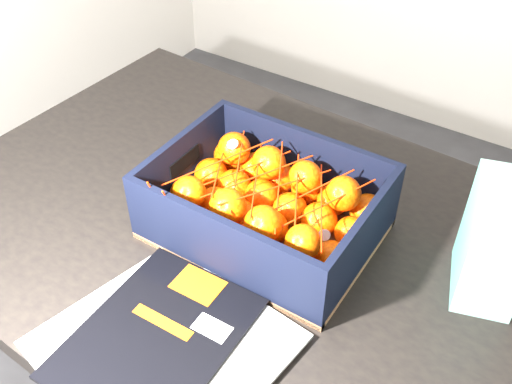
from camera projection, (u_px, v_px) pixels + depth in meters
The scene contains 7 objects.
room_shell at pixel (503, 43), 0.49m from camera, with size 3.54×3.54×2.50m.
table at pixel (256, 269), 1.10m from camera, with size 1.24×0.86×0.75m.
magazine_stack at pixel (162, 343), 0.85m from camera, with size 0.36×0.32×0.02m.
produce_crate at pixel (266, 212), 1.01m from camera, with size 0.36×0.27×0.13m.
clementine_heap at pixel (266, 207), 1.00m from camera, with size 0.35×0.26×0.11m.
mesh_net at pixel (259, 185), 0.97m from camera, with size 0.30×0.24×0.09m.
retail_carton at pixel (495, 242), 0.88m from camera, with size 0.09×0.13×0.20m, color silver.
Camera 1 is at (0.07, -0.49, 1.48)m, focal length 41.97 mm.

